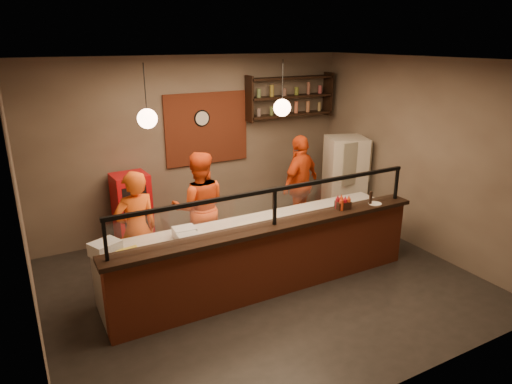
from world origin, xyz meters
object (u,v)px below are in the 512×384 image
fridge (344,180)px  red_cooler (132,212)px  cook_right (300,184)px  wall_clock (202,118)px  cook_mid (200,208)px  condiment_caddy (343,205)px  pepper_mill (371,198)px  cook_left (137,231)px  pizza_dough (253,227)px

fridge → red_cooler: fridge is taller
cook_right → wall_clock: bearing=-58.3°
cook_right → cook_mid: bearing=-16.9°
cook_mid → red_cooler: 1.32m
red_cooler → cook_mid: bearing=-52.8°
condiment_caddy → pepper_mill: pepper_mill is taller
fridge → red_cooler: (-3.95, 0.75, -0.18)m
cook_mid → cook_right: 2.14m
cook_right → pepper_mill: 1.80m
cook_mid → red_cooler: bearing=-32.1°
fridge → pepper_mill: size_ratio=8.18×
wall_clock → pepper_mill: bearing=-60.2°
cook_mid → condiment_caddy: cook_mid is taller
cook_right → fridge: size_ratio=1.08×
cook_mid → pepper_mill: cook_mid is taller
cook_mid → fridge: cook_mid is taller
cook_mid → pepper_mill: size_ratio=8.78×
cook_mid → cook_right: cook_right is taller
wall_clock → cook_mid: 1.86m
cook_left → fridge: size_ratio=1.04×
fridge → pizza_dough: 3.03m
cook_left → pepper_mill: size_ratio=8.47×
pizza_dough → fridge: bearing=26.0°
cook_right → pepper_mill: cook_right is taller
cook_mid → red_cooler: cook_mid is taller
fridge → condiment_caddy: (-1.39, -1.66, 0.27)m
cook_mid → cook_left: bearing=35.1°
cook_left → condiment_caddy: 3.03m
red_cooler → pepper_mill: red_cooler is taller
cook_mid → cook_right: (2.12, 0.29, 0.00)m
fridge → pepper_mill: 1.97m
cook_mid → wall_clock: bearing=-97.9°
pizza_dough → condiment_caddy: bearing=-13.8°
cook_right → red_cooler: 3.05m
condiment_caddy → wall_clock: bearing=112.2°
cook_right → pizza_dough: 2.22m
cook_left → pepper_mill: 3.50m
cook_left → red_cooler: size_ratio=1.32×
cook_right → condiment_caddy: (-0.40, -1.72, 0.20)m
fridge → pepper_mill: fridge is taller
cook_left → cook_mid: size_ratio=0.97×
cook_mid → cook_right: size_ratio=1.00×
cook_left → wall_clock: bearing=-145.5°
cook_right → cook_left: bearing=-13.4°
red_cooler → condiment_caddy: (2.56, -2.41, 0.45)m
wall_clock → condiment_caddy: (1.11, -2.72, -0.98)m
cook_mid → pizza_dough: (0.38, -1.10, -0.00)m
red_cooler → pizza_dough: bearing=-62.9°
fridge → condiment_caddy: size_ratio=8.38×
pizza_dough → condiment_caddy: 1.39m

